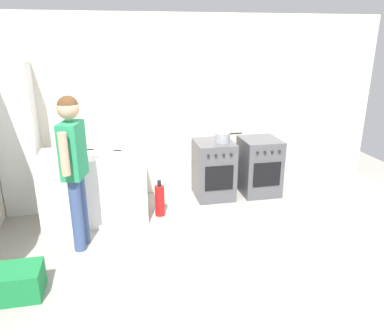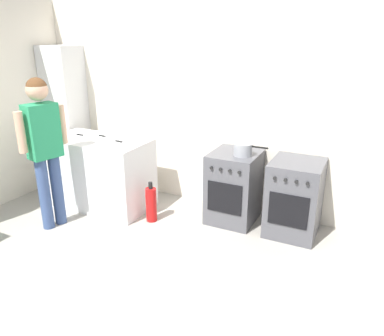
{
  "view_description": "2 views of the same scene",
  "coord_description": "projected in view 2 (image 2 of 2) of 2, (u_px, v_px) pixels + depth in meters",
  "views": [
    {
      "loc": [
        -1.04,
        -3.46,
        2.27
      ],
      "look_at": [
        -0.17,
        0.67,
        0.8
      ],
      "focal_mm": 35.0,
      "sensor_mm": 36.0,
      "label": 1
    },
    {
      "loc": [
        1.73,
        -2.34,
        2.15
      ],
      "look_at": [
        0.22,
        0.72,
        0.92
      ],
      "focal_mm": 35.0,
      "sensor_mm": 36.0,
      "label": 2
    }
  ],
  "objects": [
    {
      "name": "knife_utility",
      "position": [
        115.0,
        141.0,
        4.61
      ],
      "size": [
        0.25,
        0.06,
        0.01
      ],
      "color": "silver",
      "rests_on": "counter_unit"
    },
    {
      "name": "counter_unit",
      "position": [
        100.0,
        173.0,
        4.84
      ],
      "size": [
        1.3,
        0.7,
        0.9
      ],
      "primitive_type": "cube",
      "color": "silver",
      "rests_on": "ground"
    },
    {
      "name": "larder_cabinet",
      "position": [
        67.0,
        117.0,
        5.46
      ],
      "size": [
        0.48,
        0.44,
        2.0
      ],
      "primitive_type": "cube",
      "color": "silver",
      "rests_on": "ground"
    },
    {
      "name": "ground_plane",
      "position": [
        136.0,
        283.0,
        3.42
      ],
      "size": [
        8.0,
        8.0,
        0.0
      ],
      "primitive_type": "plane",
      "color": "gray"
    },
    {
      "name": "pot",
      "position": [
        243.0,
        149.0,
        4.2
      ],
      "size": [
        0.39,
        0.21,
        0.14
      ],
      "color": "gray",
      "rests_on": "oven_left"
    },
    {
      "name": "fire_extinguisher",
      "position": [
        151.0,
        204.0,
        4.49
      ],
      "size": [
        0.13,
        0.13,
        0.5
      ],
      "color": "red",
      "rests_on": "ground"
    },
    {
      "name": "knife_paring",
      "position": [
        82.0,
        135.0,
        4.86
      ],
      "size": [
        0.21,
        0.03,
        0.01
      ],
      "color": "silver",
      "rests_on": "counter_unit"
    },
    {
      "name": "oven_left",
      "position": [
        234.0,
        187.0,
        4.46
      ],
      "size": [
        0.55,
        0.62,
        0.85
      ],
      "color": "#4C4C51",
      "rests_on": "ground"
    },
    {
      "name": "knife_bread",
      "position": [
        109.0,
        137.0,
        4.77
      ],
      "size": [
        0.35,
        0.05,
        0.01
      ],
      "color": "silver",
      "rests_on": "counter_unit"
    },
    {
      "name": "person",
      "position": [
        44.0,
        140.0,
        4.11
      ],
      "size": [
        0.28,
        0.56,
        1.72
      ],
      "color": "#384C7A",
      "rests_on": "ground"
    },
    {
      "name": "back_wall",
      "position": [
        220.0,
        106.0,
        4.63
      ],
      "size": [
        6.0,
        0.1,
        2.6
      ],
      "primitive_type": "cube",
      "color": "silver",
      "rests_on": "ground"
    },
    {
      "name": "oven_right",
      "position": [
        294.0,
        198.0,
        4.16
      ],
      "size": [
        0.55,
        0.62,
        0.85
      ],
      "color": "#4C4C51",
      "rests_on": "ground"
    }
  ]
}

